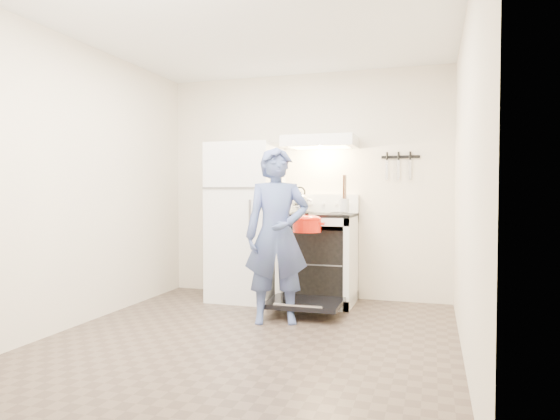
{
  "coord_description": "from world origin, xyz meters",
  "views": [
    {
      "loc": [
        1.38,
        -3.67,
        1.17
      ],
      "look_at": [
        -0.05,
        1.0,
        1.0
      ],
      "focal_mm": 32.0,
      "sensor_mm": 36.0,
      "label": 1
    }
  ],
  "objects_px": {
    "person": "(277,235)",
    "dutch_oven": "(307,226)",
    "stove_body": "(318,260)",
    "tea_kettle": "(300,200)",
    "refrigerator": "(246,222)"
  },
  "relations": [
    {
      "from": "stove_body",
      "to": "dutch_oven",
      "type": "height_order",
      "value": "dutch_oven"
    },
    {
      "from": "refrigerator",
      "to": "dutch_oven",
      "type": "distance_m",
      "value": 0.97
    },
    {
      "from": "refrigerator",
      "to": "dutch_oven",
      "type": "bearing_deg",
      "value": -32.31
    },
    {
      "from": "stove_body",
      "to": "person",
      "type": "bearing_deg",
      "value": -101.37
    },
    {
      "from": "person",
      "to": "dutch_oven",
      "type": "relative_size",
      "value": 4.59
    },
    {
      "from": "refrigerator",
      "to": "person",
      "type": "xyz_separation_m",
      "value": [
        0.63,
        -0.87,
        -0.06
      ]
    },
    {
      "from": "tea_kettle",
      "to": "dutch_oven",
      "type": "relative_size",
      "value": 0.83
    },
    {
      "from": "person",
      "to": "tea_kettle",
      "type": "bearing_deg",
      "value": 74.56
    },
    {
      "from": "stove_body",
      "to": "person",
      "type": "distance_m",
      "value": 0.97
    },
    {
      "from": "person",
      "to": "dutch_oven",
      "type": "distance_m",
      "value": 0.41
    },
    {
      "from": "tea_kettle",
      "to": "person",
      "type": "distance_m",
      "value": 1.06
    },
    {
      "from": "refrigerator",
      "to": "tea_kettle",
      "type": "relative_size",
      "value": 5.99
    },
    {
      "from": "stove_body",
      "to": "person",
      "type": "relative_size",
      "value": 0.58
    },
    {
      "from": "tea_kettle",
      "to": "dutch_oven",
      "type": "bearing_deg",
      "value": -69.76
    },
    {
      "from": "stove_body",
      "to": "refrigerator",
      "type": "bearing_deg",
      "value": -178.23
    }
  ]
}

